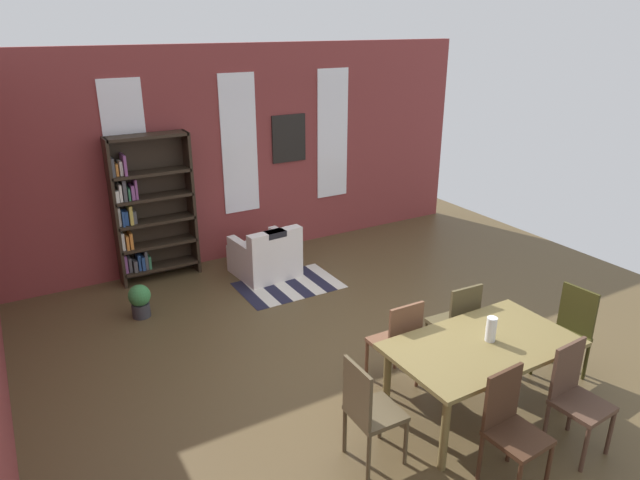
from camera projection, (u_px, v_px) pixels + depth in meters
name	position (u px, v px, depth m)	size (l,w,h in m)	color
ground_plane	(376.00, 363.00, 6.03)	(9.21, 9.21, 0.00)	brown
back_wall_brick	(238.00, 154.00, 8.37)	(7.83, 0.12, 3.13)	brown
window_pane_0	(128.00, 157.00, 7.50)	(0.55, 0.02, 2.03)	white
window_pane_1	(239.00, 145.00, 8.25)	(0.55, 0.02, 2.03)	white
window_pane_2	(332.00, 134.00, 9.00)	(0.55, 0.02, 2.03)	white
dining_table	(482.00, 351.00, 5.03)	(1.69, 0.96, 0.75)	brown
vase_on_table	(491.00, 329.00, 5.00)	(0.09, 0.09, 0.23)	silver
tealight_candle_0	(488.00, 328.00, 5.21)	(0.04, 0.04, 0.04)	silver
dining_chair_near_right	(575.00, 395.00, 4.69)	(0.42, 0.42, 0.95)	#493225
dining_chair_head_left	(368.00, 409.00, 4.52)	(0.41, 0.41, 0.95)	#4D412B
dining_chair_head_right	(568.00, 331.00, 5.67)	(0.43, 0.43, 0.95)	#353112
dining_chair_far_right	(456.00, 322.00, 5.84)	(0.42, 0.42, 0.95)	#4B4128
dining_chair_far_left	(398.00, 341.00, 5.48)	(0.41, 0.41, 0.95)	brown
dining_chair_near_left	(511.00, 426.00, 4.34)	(0.42, 0.42, 0.95)	#3D2517
bookshelf_tall	(148.00, 210.00, 7.69)	(1.08, 0.30, 2.03)	#2D2319
armchair_white	(266.00, 257.00, 8.04)	(0.86, 0.86, 0.75)	white
potted_plant_by_shelf	(140.00, 300.00, 6.91)	(0.27, 0.27, 0.42)	#333338
striped_rug	(289.00, 285.00, 7.81)	(1.36, 0.92, 0.01)	#1E1E33
framed_picture	(289.00, 138.00, 8.63)	(0.56, 0.03, 0.72)	black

